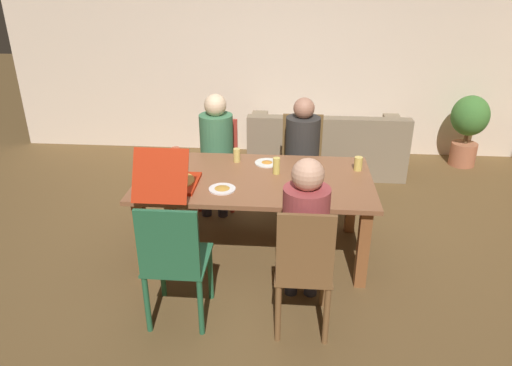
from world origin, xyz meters
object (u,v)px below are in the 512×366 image
at_px(person_2, 216,142).
at_px(chair_2, 219,158).
at_px(chair_0, 304,268).
at_px(couch, 325,148).
at_px(plate_1, 222,188).
at_px(chair_3, 174,260).
at_px(drinking_glass_2, 276,166).
at_px(pizza_box_0, 170,181).
at_px(dining_table, 255,188).
at_px(person_0, 305,229).
at_px(plate_0, 267,163).
at_px(drinking_glass_0, 237,155).
at_px(person_1, 302,146).
at_px(chair_1, 302,160).
at_px(potted_plant, 469,125).
at_px(plate_2, 308,172).
at_px(drinking_glass_1, 358,164).
at_px(drinking_glass_3, 176,154).

bearing_deg(person_2, chair_2, 90.00).
relative_size(chair_0, couch, 0.53).
bearing_deg(plate_1, chair_3, -107.46).
bearing_deg(drinking_glass_2, pizza_box_0, -157.87).
relative_size(dining_table, person_0, 1.55).
distance_m(chair_3, couch, 3.21).
relative_size(person_2, plate_0, 5.48).
bearing_deg(drinking_glass_2, dining_table, -152.49).
bearing_deg(chair_0, drinking_glass_2, 101.90).
bearing_deg(drinking_glass_0, couch, 60.97).
height_order(pizza_box_0, drinking_glass_0, pizza_box_0).
bearing_deg(plate_0, person_0, -74.40).
height_order(person_1, plate_1, person_1).
bearing_deg(chair_2, chair_0, -66.24).
distance_m(person_2, drinking_glass_2, 1.00).
bearing_deg(chair_3, person_0, 9.10).
bearing_deg(person_2, couch, 43.40).
xyz_separation_m(chair_1, couch, (0.31, 0.98, -0.22)).
height_order(couch, potted_plant, potted_plant).
bearing_deg(person_2, chair_1, 9.04).
relative_size(chair_3, plate_2, 4.50).
xyz_separation_m(chair_2, drinking_glass_2, (0.65, -0.89, 0.31)).
relative_size(chair_3, couch, 0.51).
bearing_deg(drinking_glass_1, chair_0, -110.99).
relative_size(person_2, chair_3, 1.24).
height_order(person_0, person_1, person_0).
relative_size(chair_0, drinking_glass_1, 8.23).
height_order(person_1, potted_plant, person_1).
bearing_deg(plate_2, drinking_glass_3, 170.27).
bearing_deg(chair_0, drinking_glass_1, 69.01).
bearing_deg(drinking_glass_3, chair_1, 29.82).
bearing_deg(person_2, drinking_glass_0, -61.94).
bearing_deg(drinking_glass_1, potted_plant, 51.41).
xyz_separation_m(chair_0, pizza_box_0, (-1.07, 0.76, 0.25)).
height_order(chair_2, chair_3, chair_3).
bearing_deg(person_2, pizza_box_0, -99.98).
height_order(chair_1, plate_1, chair_1).
bearing_deg(drinking_glass_2, drinking_glass_0, 146.39).
xyz_separation_m(drinking_glass_1, potted_plant, (1.62, 2.03, -0.25)).
bearing_deg(plate_2, chair_1, 92.50).
bearing_deg(drinking_glass_3, plate_2, -9.73).
xyz_separation_m(chair_2, plate_1, (0.23, -1.25, 0.24)).
distance_m(chair_2, plate_1, 1.29).
height_order(person_0, plate_1, person_0).
height_order(dining_table, drinking_glass_0, drinking_glass_0).
height_order(drinking_glass_0, drinking_glass_3, drinking_glass_0).
xyz_separation_m(person_0, person_2, (-0.88, 1.71, -0.02)).
height_order(dining_table, person_2, person_2).
height_order(person_2, couch, person_2).
bearing_deg(chair_2, chair_3, -90.00).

